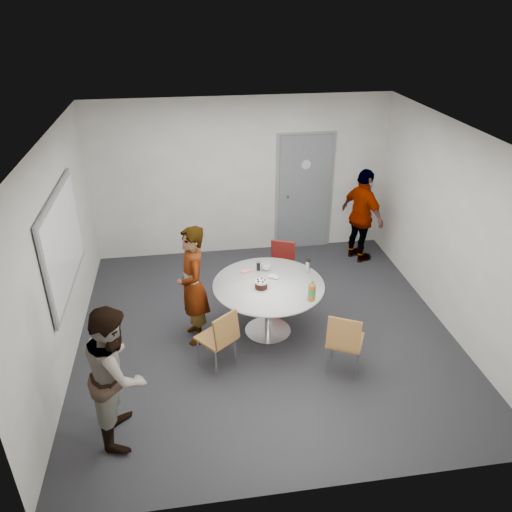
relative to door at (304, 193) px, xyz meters
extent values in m
plane|color=#222226|center=(-1.10, -2.48, -1.03)|extent=(5.00, 5.00, 0.00)
plane|color=silver|center=(-1.10, -2.48, 1.67)|extent=(5.00, 5.00, 0.00)
plane|color=#B3B1A9|center=(-1.10, 0.02, 0.32)|extent=(5.00, 0.00, 5.00)
plane|color=#B3B1A9|center=(-3.60, -2.48, 0.32)|extent=(0.00, 5.00, 5.00)
plane|color=#B3B1A9|center=(1.40, -2.48, 0.32)|extent=(0.00, 5.00, 5.00)
plane|color=#B3B1A9|center=(-1.10, -4.98, 0.32)|extent=(5.00, 0.00, 5.00)
cube|color=slate|center=(0.00, -0.01, 0.00)|extent=(0.90, 0.05, 2.05)
cube|color=gray|center=(0.00, 0.01, 0.00)|extent=(1.02, 0.04, 2.12)
cylinder|color=#B2BFC6|center=(0.00, -0.04, 0.52)|extent=(0.16, 0.01, 0.16)
cylinder|color=silver|center=(-0.32, -0.07, -0.01)|extent=(0.04, 0.14, 0.04)
cube|color=gray|center=(-3.56, -2.28, 0.42)|extent=(0.03, 1.90, 1.25)
cube|color=white|center=(-3.54, -2.28, 0.42)|extent=(0.01, 1.78, 1.13)
cylinder|color=silver|center=(-1.07, -2.49, -0.28)|extent=(1.46, 1.46, 0.03)
cylinder|color=silver|center=(-1.07, -2.49, -0.65)|extent=(0.09, 0.09, 0.71)
cylinder|color=silver|center=(-1.07, -2.49, -1.01)|extent=(0.63, 0.63, 0.02)
cylinder|color=silver|center=(-1.18, -2.59, -0.26)|extent=(0.21, 0.21, 0.01)
cylinder|color=black|center=(-1.18, -2.59, -0.21)|extent=(0.16, 0.16, 0.09)
cylinder|color=white|center=(-1.18, -2.59, -0.16)|extent=(0.16, 0.16, 0.02)
cylinder|color=#995D21|center=(-0.61, -2.95, -0.16)|extent=(0.09, 0.09, 0.21)
cylinder|color=#348336|center=(-0.61, -2.95, -0.15)|extent=(0.10, 0.10, 0.08)
cone|color=#995D21|center=(-0.61, -2.95, -0.03)|extent=(0.09, 0.09, 0.04)
cylinder|color=#429246|center=(-0.61, -2.95, 0.01)|extent=(0.04, 0.04, 0.02)
imported|color=white|center=(-1.03, -2.12, -0.22)|extent=(0.16, 0.16, 0.10)
cylinder|color=black|center=(-1.14, -2.11, -0.20)|extent=(0.05, 0.05, 0.12)
cylinder|color=silver|center=(-0.49, -2.27, -0.18)|extent=(0.06, 0.06, 0.17)
cylinder|color=black|center=(-0.49, -2.27, -0.08)|extent=(0.07, 0.07, 0.03)
cube|color=#F7837B|center=(-1.32, -2.14, -0.25)|extent=(0.15, 0.11, 0.02)
ellipsoid|color=white|center=(-0.97, -2.34, -0.25)|extent=(0.20, 0.20, 0.03)
cube|color=brown|center=(-1.81, -3.08, -0.60)|extent=(0.55, 0.55, 0.03)
cube|color=brown|center=(-1.69, -3.23, -0.39)|extent=(0.35, 0.30, 0.38)
cylinder|color=silver|center=(-1.79, -2.86, -0.81)|extent=(0.02, 0.02, 0.42)
cylinder|color=silver|center=(-2.04, -3.06, -0.81)|extent=(0.02, 0.02, 0.42)
cylinder|color=silver|center=(-1.59, -3.11, -0.81)|extent=(0.02, 0.02, 0.42)
cylinder|color=silver|center=(-1.84, -3.31, -0.81)|extent=(0.02, 0.02, 0.42)
cube|color=brown|center=(-0.29, -3.39, -0.59)|extent=(0.55, 0.55, 0.03)
cube|color=brown|center=(-0.37, -3.56, -0.36)|extent=(0.39, 0.26, 0.39)
cylinder|color=silver|center=(-0.06, -3.31, -0.81)|extent=(0.02, 0.02, 0.44)
cylinder|color=silver|center=(-0.36, -3.16, -0.81)|extent=(0.02, 0.02, 0.44)
cylinder|color=silver|center=(-0.21, -3.61, -0.81)|extent=(0.02, 0.02, 0.44)
cylinder|color=silver|center=(-0.51, -3.46, -0.81)|extent=(0.02, 0.02, 0.44)
cube|color=maroon|center=(-0.71, -1.52, -0.61)|extent=(0.51, 0.51, 0.03)
cube|color=maroon|center=(-0.64, -1.35, -0.40)|extent=(0.37, 0.22, 0.37)
cylinder|color=silver|center=(-0.92, -1.60, -0.82)|extent=(0.02, 0.02, 0.41)
cylinder|color=silver|center=(-0.63, -1.72, -0.82)|extent=(0.02, 0.02, 0.41)
cylinder|color=silver|center=(-0.79, -1.31, -0.82)|extent=(0.02, 0.02, 0.41)
cylinder|color=silver|center=(-0.51, -1.43, -0.82)|extent=(0.02, 0.02, 0.41)
imported|color=#A5C6EA|center=(-2.05, -2.47, -0.21)|extent=(0.48, 0.65, 1.62)
imported|color=white|center=(-2.86, -3.97, -0.25)|extent=(0.59, 0.76, 1.55)
imported|color=black|center=(0.85, -0.64, -0.22)|extent=(0.73, 1.03, 1.62)
camera|label=1|loc=(-2.06, -7.97, 3.12)|focal=35.00mm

